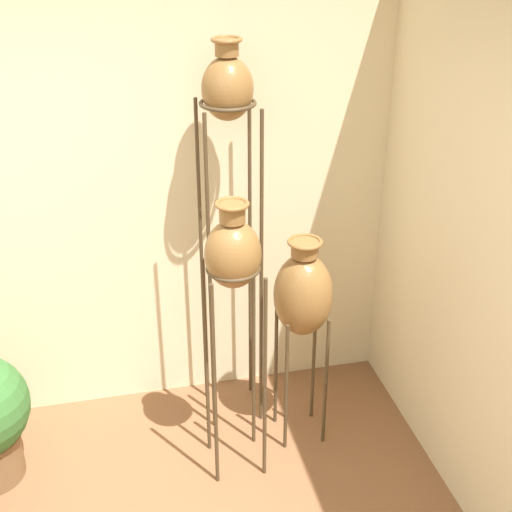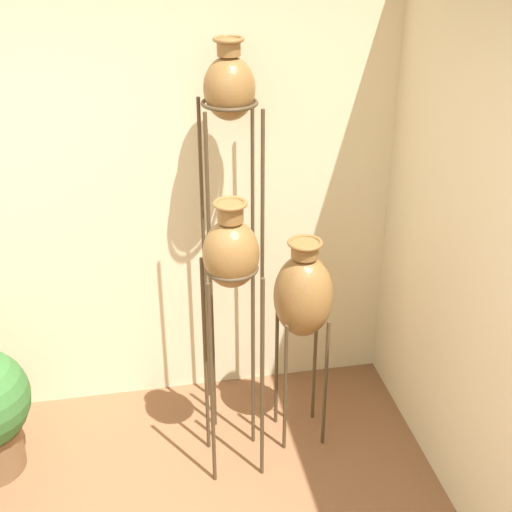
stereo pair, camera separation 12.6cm
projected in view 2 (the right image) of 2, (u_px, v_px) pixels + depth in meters
The scene contains 4 objects.
wall_back at pixel (43, 191), 3.76m from camera, with size 7.84×0.06×2.70m.
vase_stand_tall at pixel (230, 111), 3.45m from camera, with size 0.29×0.29×2.16m.
vase_stand_medium at pixel (231, 260), 3.32m from camera, with size 0.27×0.27×1.52m.
vase_stand_short at pixel (303, 296), 3.67m from camera, with size 0.31×0.31×1.22m.
Camera 2 is at (0.46, -1.69, 2.76)m, focal length 50.00 mm.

